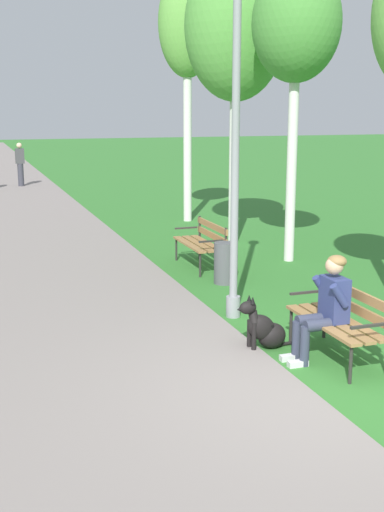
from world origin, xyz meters
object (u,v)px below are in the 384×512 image
at_px(person_seated_on_near_bench, 326,304).
at_px(dog_black, 264,329).
at_px(birch_tree_fifth, 187,27).
at_px(birch_tree_third, 296,26).
at_px(pedestrian_further_distant, 20,165).
at_px(park_bench_near, 342,317).
at_px(litter_bin, 225,263).
at_px(park_bench_mid, 203,240).
at_px(lamp_post_near, 235,143).
at_px(birch_tree_fourth, 236,28).

xyz_separation_m(person_seated_on_near_bench, dog_black, (-0.52, 0.54, -0.42)).
bearing_deg(birch_tree_fifth, birch_tree_third, -85.64).
height_order(dog_black, birch_tree_fifth, birch_tree_fifth).
bearing_deg(pedestrian_further_distant, park_bench_near, -83.73).
height_order(person_seated_on_near_bench, dog_black, person_seated_on_near_bench).
bearing_deg(litter_bin, park_bench_near, -89.48).
bearing_deg(person_seated_on_near_bench, dog_black, 134.13).
bearing_deg(park_bench_mid, park_bench_near, -90.20).
distance_m(dog_black, birch_tree_third, 6.40).
distance_m(park_bench_near, pedestrian_further_distant, 19.23).
bearing_deg(litter_bin, pedestrian_further_distant, 97.60).
distance_m(lamp_post_near, birch_tree_third, 4.22).
bearing_deg(person_seated_on_near_bench, birch_tree_third, 67.42).
bearing_deg(birch_tree_third, pedestrian_further_distant, 105.18).
relative_size(park_bench_near, person_seated_on_near_bench, 1.20).
xyz_separation_m(lamp_post_near, birch_tree_fifth, (1.99, 7.96, 2.42)).
relative_size(park_bench_mid, pedestrian_further_distant, 0.91).
relative_size(birch_tree_third, birch_tree_fourth, 0.90).
relative_size(birch_tree_fifth, litter_bin, 8.96).
distance_m(park_bench_near, park_bench_mid, 4.84).
distance_m(litter_bin, pedestrian_further_distant, 15.63).
distance_m(birch_tree_third, birch_tree_fourth, 2.06).
bearing_deg(birch_tree_fifth, park_bench_mid, -105.42).
bearing_deg(dog_black, lamp_post_near, 84.28).
height_order(dog_black, pedestrian_further_distant, pedestrian_further_distant).
bearing_deg(birch_tree_fourth, person_seated_on_near_bench, -103.65).
relative_size(birch_tree_fourth, birch_tree_fifth, 0.97).
height_order(person_seated_on_near_bench, birch_tree_fourth, birch_tree_fourth).
bearing_deg(litter_bin, lamp_post_near, -107.83).
relative_size(park_bench_near, dog_black, 1.80).
bearing_deg(lamp_post_near, park_bench_mid, 78.33).
bearing_deg(birch_tree_third, person_seated_on_near_bench, -112.58).
bearing_deg(person_seated_on_near_bench, litter_bin, 87.23).
bearing_deg(birch_tree_third, dog_black, -120.56).
relative_size(lamp_post_near, pedestrian_further_distant, 2.86).
relative_size(park_bench_mid, birch_tree_fifth, 0.24).
height_order(park_bench_near, park_bench_mid, same).
distance_m(park_bench_mid, litter_bin, 1.22).
bearing_deg(lamp_post_near, dog_black, -95.72).
bearing_deg(birch_tree_fourth, birch_tree_third, -80.64).
distance_m(lamp_post_near, birch_tree_fourth, 5.75).
bearing_deg(pedestrian_further_distant, lamp_post_near, -85.01).
bearing_deg(litter_bin, birch_tree_third, 33.04).
bearing_deg(birch_tree_third, lamp_post_near, -129.08).
relative_size(birch_tree_third, birch_tree_fifth, 0.87).
distance_m(dog_black, birch_tree_fourth, 7.89).
bearing_deg(park_bench_near, birch_tree_third, 69.66).
height_order(park_bench_near, birch_tree_fourth, birch_tree_fourth).
bearing_deg(park_bench_near, dog_black, 142.43).
relative_size(person_seated_on_near_bench, litter_bin, 1.79).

